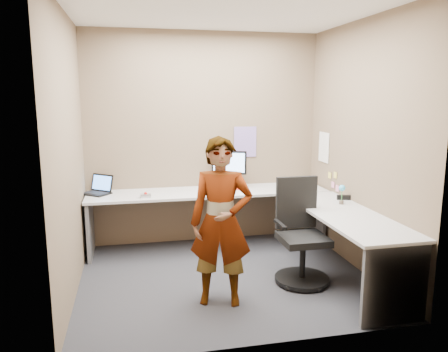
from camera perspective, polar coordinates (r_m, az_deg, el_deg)
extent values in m
plane|color=#232327|center=(4.76, 0.15, -13.10)|extent=(3.00, 3.00, 0.00)
plane|color=brown|center=(5.66, -2.65, 4.87)|extent=(3.00, 0.00, 3.00)
plane|color=brown|center=(4.93, 17.47, 3.56)|extent=(0.00, 2.70, 2.70)
plane|color=brown|center=(4.33, -19.63, 2.53)|extent=(0.00, 2.70, 2.70)
plane|color=white|center=(4.43, 0.17, 20.84)|extent=(3.00, 3.00, 0.00)
cube|color=#AEAEAE|center=(5.45, -2.03, -2.12)|extent=(2.96, 0.65, 0.03)
cube|color=#AEAEAE|center=(4.62, 15.50, -4.83)|extent=(0.65, 1.91, 0.03)
cube|color=#59595B|center=(5.48, -17.08, -6.45)|extent=(0.04, 0.60, 0.70)
cube|color=#59595B|center=(5.95, 11.82, -4.87)|extent=(0.04, 0.60, 0.70)
cube|color=#59595B|center=(3.99, 21.44, -13.18)|extent=(0.60, 0.04, 0.70)
cube|color=red|center=(5.60, 0.70, -1.32)|extent=(0.33, 0.28, 0.06)
cube|color=black|center=(5.59, 0.70, -0.97)|extent=(0.22, 0.18, 0.01)
cube|color=black|center=(5.60, 0.66, -0.30)|extent=(0.06, 0.05, 0.11)
cube|color=black|center=(5.56, 0.67, 1.77)|extent=(0.43, 0.17, 0.30)
cube|color=#91C1FB|center=(5.54, 0.65, 1.74)|extent=(0.38, 0.13, 0.25)
cube|color=black|center=(5.48, -16.38, -2.22)|extent=(0.39, 0.38, 0.02)
cube|color=black|center=(5.54, -15.63, -0.84)|extent=(0.29, 0.25, 0.21)
cube|color=#4A87EA|center=(5.54, -15.63, -0.84)|extent=(0.25, 0.21, 0.17)
cube|color=#B7B7BC|center=(5.17, -10.20, -2.56)|extent=(0.12, 0.08, 0.04)
sphere|color=red|center=(5.15, -10.20, -2.26)|extent=(0.04, 0.04, 0.04)
cone|color=white|center=(5.30, 2.46, -1.98)|extent=(0.10, 0.10, 0.06)
cube|color=black|center=(5.17, 15.35, -2.71)|extent=(0.16, 0.08, 0.05)
cylinder|color=brown|center=(4.96, 15.08, -3.34)|extent=(0.05, 0.05, 0.04)
cylinder|color=#338C3F|center=(4.94, 15.13, -2.32)|extent=(0.01, 0.01, 0.14)
sphere|color=#44BBF0|center=(4.92, 15.17, -1.53)|extent=(0.07, 0.07, 0.07)
cube|color=#846BB7|center=(5.77, 2.78, 4.48)|extent=(0.30, 0.01, 0.40)
cube|color=white|center=(5.73, 12.92, 3.68)|extent=(0.01, 0.28, 0.38)
cube|color=#F2E059|center=(5.47, 14.33, 0.11)|extent=(0.01, 0.07, 0.07)
cube|color=pink|center=(5.53, 14.04, -1.12)|extent=(0.01, 0.07, 0.07)
cube|color=pink|center=(5.43, 14.59, -1.57)|extent=(0.01, 0.07, 0.07)
cube|color=#F2E059|center=(5.60, 13.64, 0.08)|extent=(0.01, 0.07, 0.07)
cylinder|color=black|center=(4.70, 10.13, -13.08)|extent=(0.56, 0.56, 0.04)
cylinder|color=black|center=(4.61, 10.22, -10.57)|extent=(0.06, 0.06, 0.40)
cube|color=black|center=(4.54, 10.31, -8.10)|extent=(0.46, 0.46, 0.07)
cube|color=black|center=(4.65, 9.43, -3.41)|extent=(0.44, 0.05, 0.55)
cube|color=black|center=(4.41, 7.35, -6.28)|extent=(0.04, 0.30, 0.03)
cube|color=black|center=(4.59, 13.29, -5.80)|extent=(0.04, 0.30, 0.03)
imported|color=#999399|center=(3.97, -0.38, -6.03)|extent=(0.64, 0.50, 1.55)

